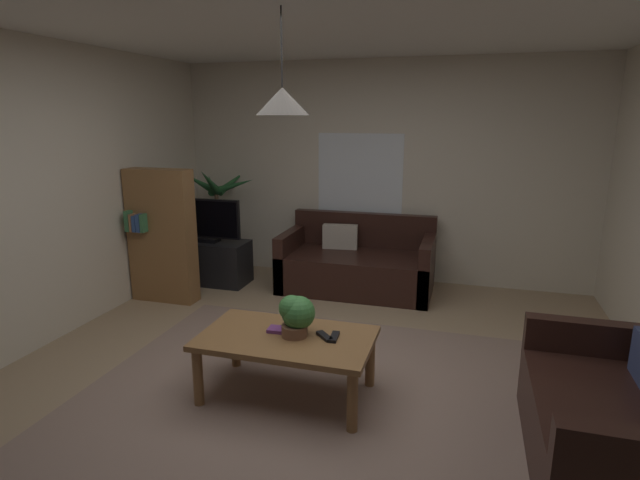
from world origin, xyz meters
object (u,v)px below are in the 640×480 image
at_px(tv_stand, 211,262).
at_px(pendant_lamp, 282,101).
at_px(potted_plant_on_table, 296,314).
at_px(bookshelf_corner, 161,236).
at_px(coffee_table, 287,344).
at_px(potted_palm_corner, 219,226).
at_px(remote_on_table_1, 334,337).
at_px(book_on_table_0, 279,330).
at_px(couch_right_side, 626,429).
at_px(tv, 207,220).
at_px(couch_under_window, 357,266).
at_px(remote_on_table_0, 324,336).

xyz_separation_m(tv_stand, pendant_lamp, (1.73, -2.11, 1.76)).
bearing_deg(potted_plant_on_table, bookshelf_corner, 144.52).
xyz_separation_m(coffee_table, potted_palm_corner, (-1.81, 2.52, 0.20)).
xyz_separation_m(potted_palm_corner, pendant_lamp, (1.81, -2.52, 1.42)).
bearing_deg(remote_on_table_1, bookshelf_corner, -36.25).
distance_m(book_on_table_0, potted_plant_on_table, 0.20).
bearing_deg(pendant_lamp, couch_right_side, -7.01).
height_order(couch_right_side, tv, tv).
distance_m(couch_under_window, potted_plant_on_table, 2.35).
xyz_separation_m(couch_under_window, coffee_table, (0.02, -2.35, 0.11)).
height_order(couch_under_window, pendant_lamp, pendant_lamp).
height_order(potted_plant_on_table, potted_palm_corner, potted_palm_corner).
distance_m(tv_stand, bookshelf_corner, 0.83).
relative_size(remote_on_table_1, potted_palm_corner, 0.12).
distance_m(couch_right_side, tv, 4.45).
height_order(potted_plant_on_table, bookshelf_corner, bookshelf_corner).
bearing_deg(remote_on_table_0, bookshelf_corner, -76.65).
distance_m(coffee_table, tv_stand, 2.73).
bearing_deg(bookshelf_corner, tv_stand, 74.50).
height_order(couch_under_window, potted_plant_on_table, couch_under_window).
distance_m(couch_right_side, bookshelf_corner, 4.31).
bearing_deg(coffee_table, tv, 129.64).
xyz_separation_m(coffee_table, potted_plant_on_table, (0.06, 0.03, 0.22)).
bearing_deg(remote_on_table_0, remote_on_table_1, 142.44).
xyz_separation_m(couch_under_window, potted_plant_on_table, (0.08, -2.32, 0.33)).
bearing_deg(tv_stand, pendant_lamp, -50.65).
height_order(remote_on_table_0, pendant_lamp, pendant_lamp).
relative_size(potted_plant_on_table, potted_palm_corner, 0.21).
height_order(coffee_table, remote_on_table_1, remote_on_table_1).
distance_m(remote_on_table_0, remote_on_table_1, 0.07).
bearing_deg(potted_palm_corner, couch_under_window, -5.37).
relative_size(tv, bookshelf_corner, 0.57).
relative_size(potted_plant_on_table, tv, 0.36).
distance_m(potted_palm_corner, bookshelf_corner, 1.10).
bearing_deg(book_on_table_0, bookshelf_corner, 143.02).
height_order(remote_on_table_0, tv_stand, tv_stand).
bearing_deg(book_on_table_0, couch_right_side, -8.20).
relative_size(couch_under_window, book_on_table_0, 10.64).
bearing_deg(couch_right_side, bookshelf_corner, -113.16).
xyz_separation_m(potted_plant_on_table, pendant_lamp, (-0.06, -0.03, 1.40)).
xyz_separation_m(couch_under_window, tv_stand, (-1.71, -0.25, -0.02)).
bearing_deg(bookshelf_corner, remote_on_table_0, -32.73).
relative_size(couch_under_window, bookshelf_corner, 1.20).
height_order(remote_on_table_0, potted_palm_corner, potted_palm_corner).
bearing_deg(potted_palm_corner, book_on_table_0, -54.81).
distance_m(potted_plant_on_table, tv_stand, 2.76).
bearing_deg(coffee_table, potted_palm_corner, 125.72).
relative_size(remote_on_table_1, pendant_lamp, 0.25).
distance_m(tv_stand, potted_palm_corner, 0.55).
xyz_separation_m(couch_right_side, bookshelf_corner, (-3.95, 1.69, 0.43)).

